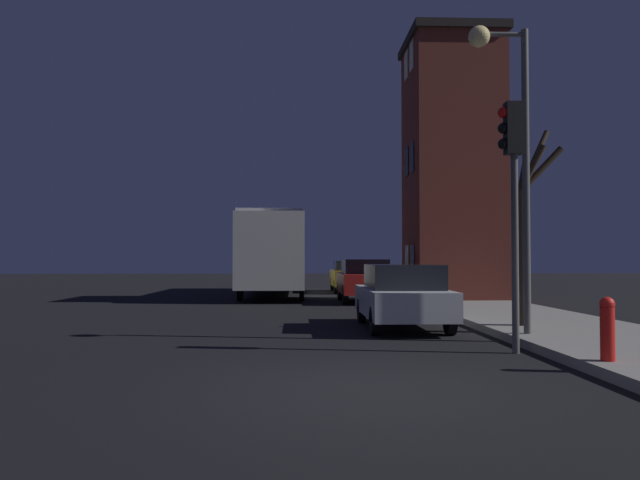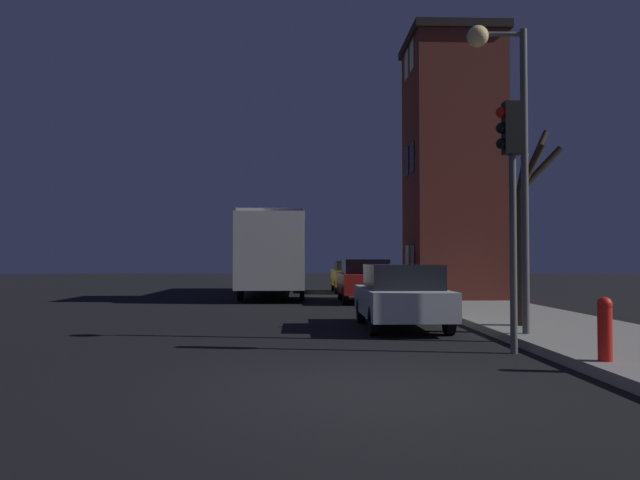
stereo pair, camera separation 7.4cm
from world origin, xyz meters
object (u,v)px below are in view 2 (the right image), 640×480
bare_tree (523,234)px  car_far_lane (352,275)px  streetlamp (506,121)px  car_near_lane (401,295)px  traffic_light (511,172)px  bus (275,249)px  car_mid_lane (364,280)px  fire_hydrant (605,327)px

bare_tree → car_far_lane: bare_tree is taller
streetlamp → car_near_lane: size_ratio=1.45×
bare_tree → traffic_light: bearing=-113.5°
bus → car_near_lane: 13.81m
bare_tree → car_far_lane: (-2.33, 16.39, -1.34)m
bare_tree → car_far_lane: 16.61m
bare_tree → car_mid_lane: (-2.47, 9.58, -1.31)m
car_mid_lane → car_far_lane: bearing=88.8°
traffic_light → fire_hydrant: 3.12m
bare_tree → bus: bare_tree is taller
traffic_light → bus: bearing=105.3°
traffic_light → bus: 17.79m
traffic_light → car_near_lane: (-1.26, 3.82, -2.32)m
bus → car_mid_lane: bearing=-52.9°
bus → fire_hydrant: bus is taller
car_near_lane → bare_tree: bearing=-18.9°
bare_tree → car_mid_lane: 9.98m
traffic_light → car_far_lane: traffic_light is taller
streetlamp → car_near_lane: (-1.67, 2.41, -3.52)m
car_mid_lane → bus: bearing=127.1°
streetlamp → bus: size_ratio=0.53×
bus → car_mid_lane: size_ratio=2.77×
traffic_light → fire_hydrant: (0.71, -1.80, -2.44)m
bare_tree → car_mid_lane: bearing=104.5°
bare_tree → fire_hydrant: (-0.58, -4.75, -1.51)m
bus → car_far_lane: 4.42m
bus → car_mid_lane: bus is taller
streetlamp → car_near_lane: 4.58m
car_near_lane → car_far_lane: 15.52m
fire_hydrant → car_mid_lane: bearing=97.5°
car_near_lane → fire_hydrant: (1.97, -5.62, -0.13)m
fire_hydrant → traffic_light: bearing=111.5°
streetlamp → car_near_lane: bearing=124.8°
car_mid_lane → car_far_lane: 6.81m
bare_tree → bus: bearing=112.8°
car_near_lane → traffic_light: bearing=-71.8°
traffic_light → car_far_lane: size_ratio=1.01×
streetlamp → fire_hydrant: size_ratio=6.62×
traffic_light → car_mid_lane: size_ratio=1.05×
traffic_light → streetlamp: bearing=73.8°
traffic_light → fire_hydrant: size_ratio=4.74×
traffic_light → car_near_lane: 4.65m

